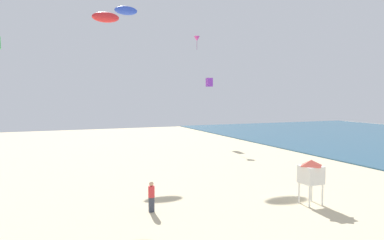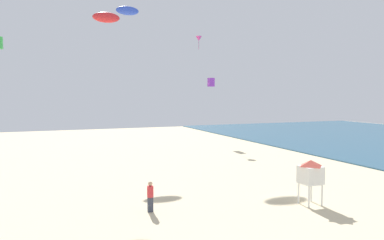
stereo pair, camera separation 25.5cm
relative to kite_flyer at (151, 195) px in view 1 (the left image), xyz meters
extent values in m
cube|color=#383D4C|center=(0.00, 0.00, -0.52)|extent=(0.28, 0.18, 0.80)
cylinder|color=red|center=(0.00, 0.00, 0.18)|extent=(0.34, 0.34, 0.60)
sphere|color=tan|center=(0.00, 0.00, 0.60)|extent=(0.24, 0.24, 0.24)
cylinder|color=white|center=(8.32, -2.53, -0.32)|extent=(0.10, 0.10, 1.20)
cylinder|color=white|center=(9.22, -2.53, -0.32)|extent=(0.10, 0.10, 1.20)
cylinder|color=white|center=(8.32, -1.63, -0.32)|extent=(0.10, 0.10, 1.20)
cylinder|color=white|center=(9.22, -1.63, -0.32)|extent=(0.10, 0.10, 1.20)
cube|color=white|center=(8.77, -2.08, 0.78)|extent=(1.10, 1.10, 1.00)
pyramid|color=#D14C3D|center=(8.77, -2.08, 1.46)|extent=(1.10, 1.10, 0.35)
cone|color=#DB3D9E|center=(15.15, 29.19, 12.98)|extent=(0.80, 0.80, 0.66)
cylinder|color=#992A6E|center=(15.15, 29.19, 12.07)|extent=(0.04, 0.04, 1.17)
ellipsoid|color=blue|center=(3.37, 20.47, 14.03)|extent=(2.40, 0.67, 0.93)
ellipsoid|color=red|center=(-0.38, 10.99, 11.29)|extent=(2.10, 0.58, 0.82)
cube|color=purple|center=(15.56, 26.01, 6.92)|extent=(0.72, 0.72, 1.13)
camera|label=1|loc=(-5.54, -18.98, 5.32)|focal=35.31mm
camera|label=2|loc=(-5.30, -19.07, 5.32)|focal=35.31mm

